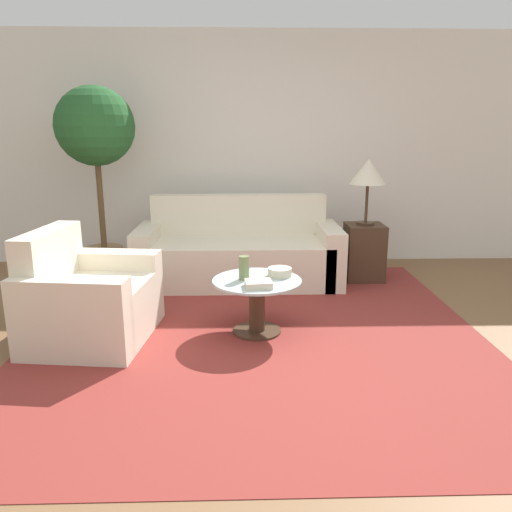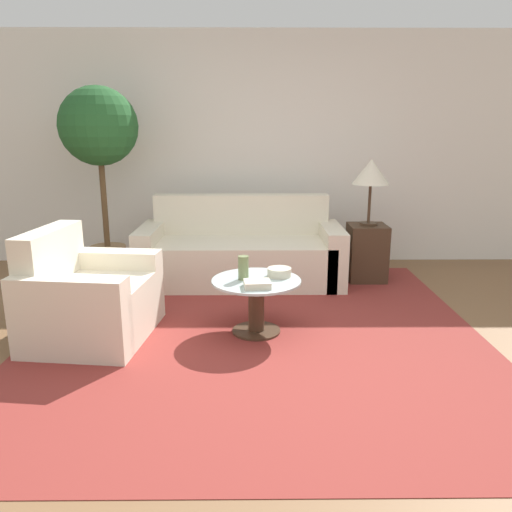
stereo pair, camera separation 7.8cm
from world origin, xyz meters
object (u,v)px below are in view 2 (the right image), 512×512
object	(u,v)px
armchair	(86,301)
coffee_table	(256,299)
sofa_main	(241,253)
potted_plant	(99,139)
table_lamp	(371,173)
book_stack	(257,284)
vase	(243,268)
bowl	(279,272)

from	to	relation	value
armchair	coffee_table	world-z (taller)	armchair
sofa_main	potted_plant	xyz separation A→B (m)	(-1.42, 0.15, 1.16)
table_lamp	book_stack	xyz separation A→B (m)	(-1.15, -1.58, -0.66)
sofa_main	potted_plant	world-z (taller)	potted_plant
sofa_main	vase	bearing A→B (deg)	-88.05
table_lamp	vase	size ratio (longest dim) A/B	3.62
table_lamp	book_stack	distance (m)	2.06
table_lamp	coffee_table	bearing A→B (deg)	-129.89
sofa_main	vase	xyz separation A→B (m)	(0.05, -1.39, 0.24)
armchair	book_stack	distance (m)	1.31
coffee_table	book_stack	xyz separation A→B (m)	(0.01, -0.19, 0.18)
vase	bowl	size ratio (longest dim) A/B	0.99
potted_plant	book_stack	size ratio (longest dim) A/B	9.61
bowl	vase	bearing A→B (deg)	-164.04
coffee_table	table_lamp	distance (m)	1.99
coffee_table	sofa_main	bearing A→B (deg)	95.93
vase	bowl	xyz separation A→B (m)	(0.28, 0.08, -0.06)
potted_plant	vase	xyz separation A→B (m)	(1.47, -1.54, -0.92)
vase	bowl	bearing A→B (deg)	15.96
armchair	coffee_table	bearing A→B (deg)	-81.05
coffee_table	book_stack	size ratio (longest dim) A/B	3.35
vase	book_stack	world-z (taller)	vase
book_stack	potted_plant	bearing A→B (deg)	126.46
coffee_table	armchair	bearing A→B (deg)	-177.55
table_lamp	bowl	bearing A→B (deg)	-126.99
table_lamp	potted_plant	size ratio (longest dim) A/B	0.34
table_lamp	bowl	size ratio (longest dim) A/B	3.57
book_stack	coffee_table	bearing A→B (deg)	85.95
coffee_table	bowl	xyz separation A→B (m)	(0.18, 0.09, 0.18)
sofa_main	potted_plant	size ratio (longest dim) A/B	1.05
sofa_main	bowl	distance (m)	1.36
armchair	vase	size ratio (longest dim) A/B	5.71
book_stack	bowl	bearing A→B (deg)	52.15
armchair	potted_plant	distance (m)	2.00
armchair	book_stack	xyz separation A→B (m)	(1.29, -0.14, 0.17)
sofa_main	coffee_table	size ratio (longest dim) A/B	3.00
sofa_main	table_lamp	distance (m)	1.54
potted_plant	bowl	bearing A→B (deg)	-39.86
table_lamp	potted_plant	bearing A→B (deg)	176.67
coffee_table	book_stack	world-z (taller)	book_stack
coffee_table	vase	world-z (taller)	vase
table_lamp	book_stack	bearing A→B (deg)	-126.18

